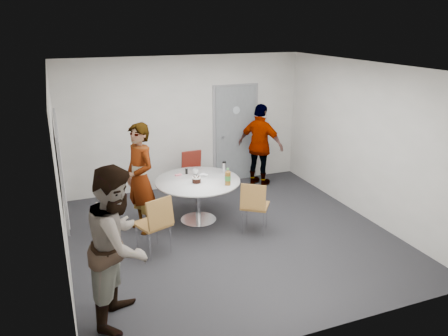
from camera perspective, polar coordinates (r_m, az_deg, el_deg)
name	(u,v)px	position (r m, az deg, el deg)	size (l,w,h in m)	color
floor	(231,236)	(7.21, 0.97, -8.84)	(5.00, 5.00, 0.00)	#252429
ceiling	(232,67)	(6.43, 1.11, 13.03)	(5.00, 5.00, 0.00)	silver
wall_back	(185,123)	(8.98, -5.06, 5.86)	(5.00, 5.00, 0.00)	#BAB8B1
wall_left	(59,177)	(6.24, -20.73, -1.11)	(5.00, 5.00, 0.00)	#BAB8B1
wall_right	(365,141)	(7.96, 17.97, 3.33)	(5.00, 5.00, 0.00)	#BAB8B1
wall_front	(324,224)	(4.64, 12.93, -7.12)	(5.00, 5.00, 0.00)	#BAB8B1
door	(235,134)	(9.40, 1.49, 4.47)	(1.02, 0.17, 2.12)	slate
whiteboard	(61,165)	(6.40, -20.53, 0.34)	(0.04, 1.90, 1.25)	gray
table	(199,186)	(7.49, -3.27, -2.35)	(1.45, 1.45, 1.05)	white
chair_near_left	(156,220)	(6.50, -8.87, -6.74)	(0.58, 0.60, 0.93)	brown
chair_near_right	(254,203)	(7.08, 3.96, -4.56)	(0.61, 0.62, 0.89)	brown
chair_far	(193,169)	(8.71, -4.02, -0.08)	(0.43, 0.47, 0.88)	maroon
person_main	(140,179)	(7.18, -10.89, -1.36)	(0.67, 0.44, 1.83)	#A5C6EA
person_left	(119,245)	(5.13, -13.56, -9.70)	(0.91, 0.71, 1.88)	white
person_right	(260,146)	(9.11, 4.78, 2.93)	(1.02, 0.42, 1.74)	black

